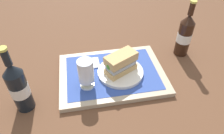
# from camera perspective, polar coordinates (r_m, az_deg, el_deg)

# --- Properties ---
(ground_plane) EXTENTS (3.00, 3.00, 0.00)m
(ground_plane) POSITION_cam_1_polar(r_m,az_deg,el_deg) (0.90, 0.00, -2.41)
(ground_plane) COLOR brown
(tray) EXTENTS (0.44, 0.32, 0.02)m
(tray) POSITION_cam_1_polar(r_m,az_deg,el_deg) (0.89, 0.00, -1.94)
(tray) COLOR tan
(tray) RESTS_ON ground_plane
(placemat) EXTENTS (0.38, 0.27, 0.00)m
(placemat) POSITION_cam_1_polar(r_m,az_deg,el_deg) (0.88, 0.00, -1.44)
(placemat) COLOR #2D4793
(placemat) RESTS_ON tray
(plate) EXTENTS (0.19, 0.19, 0.01)m
(plate) POSITION_cam_1_polar(r_m,az_deg,el_deg) (0.87, 2.35, -1.37)
(plate) COLOR silver
(plate) RESTS_ON placemat
(sandwich) EXTENTS (0.14, 0.12, 0.08)m
(sandwich) POSITION_cam_1_polar(r_m,az_deg,el_deg) (0.84, 2.27, 1.06)
(sandwich) COLOR tan
(sandwich) RESTS_ON plate
(beer_glass) EXTENTS (0.06, 0.06, 0.12)m
(beer_glass) POSITION_cam_1_polar(r_m,az_deg,el_deg) (0.78, -7.17, -1.50)
(beer_glass) COLOR silver
(beer_glass) RESTS_ON placemat
(napkin_folded) EXTENTS (0.09, 0.07, 0.01)m
(napkin_folded) POSITION_cam_1_polar(r_m,az_deg,el_deg) (0.93, -6.35, 0.98)
(napkin_folded) COLOR white
(napkin_folded) RESTS_ON placemat
(beer_bottle) EXTENTS (0.07, 0.07, 0.27)m
(beer_bottle) POSITION_cam_1_polar(r_m,az_deg,el_deg) (0.77, -24.27, -4.96)
(beer_bottle) COLOR black
(beer_bottle) RESTS_ON ground_plane
(second_bottle) EXTENTS (0.07, 0.07, 0.27)m
(second_bottle) POSITION_cam_1_polar(r_m,az_deg,el_deg) (1.02, 19.33, 8.36)
(second_bottle) COLOR black
(second_bottle) RESTS_ON ground_plane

